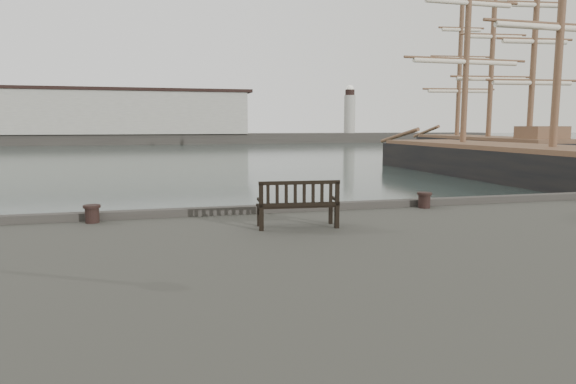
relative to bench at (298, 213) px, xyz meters
name	(u,v)px	position (x,y,z in m)	size (l,w,h in m)	color
ground	(274,271)	(-0.03, 2.15, -1.87)	(400.00, 400.00, 0.00)	black
breakwater	(145,122)	(-4.59, 94.15, 2.43)	(140.00, 9.50, 12.20)	#383530
bench	(298,213)	(0.00, 0.00, 0.00)	(1.74, 0.72, 0.98)	black
bollard_left	(92,214)	(-4.27, 1.65, -0.11)	(0.38, 0.38, 0.40)	black
bollard_right	(424,200)	(3.91, 1.65, -0.11)	(0.39, 0.39, 0.41)	black
tall_ship_main	(551,173)	(21.42, 16.85, -1.21)	(7.35, 34.26, 25.62)	black
tall_ship_far	(487,153)	(31.12, 36.84, -1.13)	(8.68, 26.31, 22.14)	black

